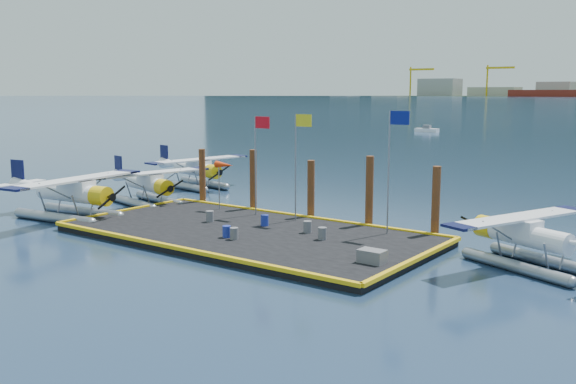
% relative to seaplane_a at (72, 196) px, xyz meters
% --- Properties ---
extents(ground, '(4000.00, 4000.00, 0.00)m').
position_rel_seaplane_a_xyz_m(ground, '(11.84, 2.65, -1.52)').
color(ground, '#192C4C').
rests_on(ground, ground).
extents(dock, '(20.00, 10.00, 0.40)m').
position_rel_seaplane_a_xyz_m(dock, '(11.84, 2.65, -1.32)').
color(dock, black).
rests_on(dock, ground).
extents(dock_bumpers, '(20.25, 10.25, 0.18)m').
position_rel_seaplane_a_xyz_m(dock_bumpers, '(11.84, 2.65, -1.03)').
color(dock_bumpers, '#E4B30D').
rests_on(dock_bumpers, dock).
extents(seaplane_a, '(8.93, 9.86, 3.49)m').
position_rel_seaplane_a_xyz_m(seaplane_a, '(0.00, 0.00, 0.00)').
color(seaplane_a, gray).
rests_on(seaplane_a, ground).
extents(seaplane_b, '(8.18, 8.87, 3.14)m').
position_rel_seaplane_a_xyz_m(seaplane_b, '(-0.13, 6.21, -0.15)').
color(seaplane_b, gray).
rests_on(seaplane_b, ground).
extents(seaplane_c, '(8.47, 9.27, 3.28)m').
position_rel_seaplane_a_xyz_m(seaplane_c, '(-2.99, 13.87, -0.09)').
color(seaplane_c, gray).
rests_on(seaplane_c, ground).
extents(seaplane_d, '(7.95, 8.40, 3.05)m').
position_rel_seaplane_a_xyz_m(seaplane_d, '(25.71, 5.54, -0.19)').
color(seaplane_d, gray).
rests_on(seaplane_d, ground).
extents(drum_0, '(0.46, 0.46, 0.65)m').
position_rel_seaplane_a_xyz_m(drum_0, '(8.60, 3.15, -0.80)').
color(drum_0, '#5E5E63').
rests_on(drum_0, dock).
extents(drum_1, '(0.43, 0.43, 0.61)m').
position_rel_seaplane_a_xyz_m(drum_1, '(12.04, 0.75, -0.81)').
color(drum_1, '#1C2C9C').
rests_on(drum_1, dock).
extents(drum_2, '(0.45, 0.45, 0.64)m').
position_rel_seaplane_a_xyz_m(drum_2, '(14.80, 4.13, -0.80)').
color(drum_2, '#5E5E63').
rests_on(drum_2, dock).
extents(drum_3, '(0.43, 0.43, 0.61)m').
position_rel_seaplane_a_xyz_m(drum_3, '(12.66, 0.63, -0.81)').
color(drum_3, '#5E5E63').
rests_on(drum_3, dock).
extents(drum_4, '(0.45, 0.45, 0.64)m').
position_rel_seaplane_a_xyz_m(drum_4, '(16.31, 3.26, -0.80)').
color(drum_4, '#5E5E63').
rests_on(drum_4, dock).
extents(drum_5, '(0.44, 0.44, 0.62)m').
position_rel_seaplane_a_xyz_m(drum_5, '(11.83, 4.19, -0.81)').
color(drum_5, '#1C2C9C').
rests_on(drum_5, dock).
extents(crate, '(1.17, 0.78, 0.58)m').
position_rel_seaplane_a_xyz_m(crate, '(20.53, 0.85, -0.83)').
color(crate, '#5E5E63').
rests_on(crate, dock).
extents(flagpole_red, '(1.14, 0.08, 6.00)m').
position_rel_seaplane_a_xyz_m(flagpole_red, '(9.55, 6.45, 2.88)').
color(flagpole_red, gray).
rests_on(flagpole_red, dock).
extents(flagpole_yellow, '(1.14, 0.08, 6.20)m').
position_rel_seaplane_a_xyz_m(flagpole_yellow, '(12.55, 6.45, 2.99)').
color(flagpole_yellow, gray).
rests_on(flagpole_yellow, dock).
extents(flagpole_blue, '(1.14, 0.08, 6.50)m').
position_rel_seaplane_a_xyz_m(flagpole_blue, '(18.54, 6.45, 3.17)').
color(flagpole_blue, gray).
rests_on(flagpole_blue, dock).
extents(windsock, '(1.40, 0.44, 3.12)m').
position_rel_seaplane_a_xyz_m(windsock, '(6.82, 6.45, 1.71)').
color(windsock, gray).
rests_on(windsock, dock).
extents(piling_0, '(0.44, 0.44, 4.00)m').
position_rel_seaplane_a_xyz_m(piling_0, '(3.34, 8.05, 0.48)').
color(piling_0, '#4B2D15').
rests_on(piling_0, ground).
extents(piling_1, '(0.44, 0.44, 4.20)m').
position_rel_seaplane_a_xyz_m(piling_1, '(7.84, 8.05, 0.58)').
color(piling_1, '#4B2D15').
rests_on(piling_1, ground).
extents(piling_2, '(0.44, 0.44, 3.80)m').
position_rel_seaplane_a_xyz_m(piling_2, '(12.34, 8.05, 0.38)').
color(piling_2, '#4B2D15').
rests_on(piling_2, ground).
extents(piling_3, '(0.44, 0.44, 4.30)m').
position_rel_seaplane_a_xyz_m(piling_3, '(16.34, 8.05, 0.63)').
color(piling_3, '#4B2D15').
rests_on(piling_3, ground).
extents(piling_4, '(0.44, 0.44, 4.00)m').
position_rel_seaplane_a_xyz_m(piling_4, '(20.34, 8.05, 0.48)').
color(piling_4, '#4B2D15').
rests_on(piling_4, ground).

